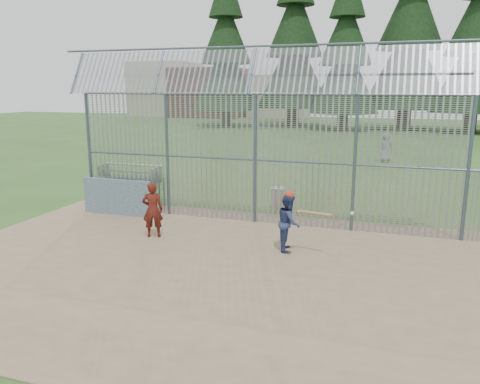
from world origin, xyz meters
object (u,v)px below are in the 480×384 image
(batter, at_px, (289,222))
(bleacher, at_px, (129,172))
(dugout_wall, at_px, (117,197))
(trash_can, at_px, (278,198))
(onlooker, at_px, (153,210))

(batter, xyz_separation_m, bleacher, (-8.93, 6.97, -0.35))
(dugout_wall, height_order, trash_can, dugout_wall)
(trash_can, height_order, bleacher, trash_can)
(trash_can, distance_m, bleacher, 8.13)
(onlooker, bearing_deg, dugout_wall, -60.03)
(dugout_wall, bearing_deg, bleacher, 117.43)
(batter, relative_size, bleacher, 0.49)
(dugout_wall, distance_m, trash_can, 5.54)
(onlooker, height_order, trash_can, onlooker)
(onlooker, distance_m, trash_can, 5.08)
(dugout_wall, relative_size, batter, 1.68)
(dugout_wall, xyz_separation_m, onlooker, (2.29, -1.77, 0.19))
(dugout_wall, height_order, onlooker, onlooker)
(bleacher, bearing_deg, onlooker, -54.54)
(dugout_wall, relative_size, trash_can, 3.05)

